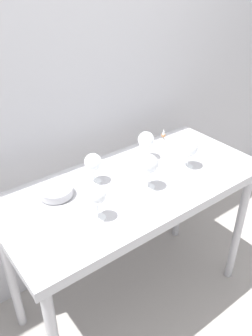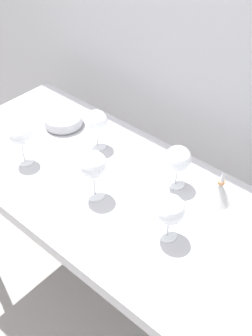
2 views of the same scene
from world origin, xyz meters
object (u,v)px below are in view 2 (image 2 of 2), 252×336
at_px(wine_glass_near_left, 20,135).
at_px(decanter_funnel, 219,192).
at_px(wine_glass_near_right, 170,210).
at_px(tasting_sheet_upper, 134,166).
at_px(tasting_bowl, 63,119).
at_px(wine_glass_near_center, 93,166).
at_px(wine_glass_far_left, 96,122).
at_px(wine_glass_far_right, 178,160).

distance_m(wine_glass_near_left, decanter_funnel, 0.74).
relative_size(wine_glass_near_right, tasting_sheet_upper, 0.66).
bearing_deg(tasting_bowl, wine_glass_near_right, -15.58).
relative_size(tasting_sheet_upper, tasting_bowl, 1.52).
bearing_deg(wine_glass_near_center, decanter_funnel, 37.38).
height_order(wine_glass_far_left, tasting_sheet_upper, wine_glass_far_left).
xyz_separation_m(wine_glass_near_right, wine_glass_near_center, (-0.30, -0.02, 0.02)).
bearing_deg(tasting_bowl, wine_glass_far_left, -2.70).
bearing_deg(tasting_bowl, wine_glass_far_right, 1.58).
height_order(wine_glass_near_center, tasting_sheet_upper, wine_glass_near_center).
distance_m(wine_glass_far_right, tasting_bowl, 0.58).
height_order(wine_glass_far_left, decanter_funnel, wine_glass_far_left).
bearing_deg(decanter_funnel, wine_glass_far_left, -174.10).
relative_size(wine_glass_near_right, wine_glass_near_left, 0.99).
bearing_deg(wine_glass_near_left, wine_glass_near_right, 6.10).
bearing_deg(wine_glass_near_center, wine_glass_near_left, -171.76).
distance_m(wine_glass_far_right, decanter_funnel, 0.18).
relative_size(wine_glass_far_left, decanter_funnel, 1.25).
bearing_deg(wine_glass_near_right, wine_glass_far_left, 159.27).
relative_size(tasting_sheet_upper, decanter_funnel, 1.92).
distance_m(tasting_sheet_upper, decanter_funnel, 0.34).
bearing_deg(wine_glass_far_right, wine_glass_near_right, -59.87).
height_order(wine_glass_near_right, decanter_funnel, wine_glass_near_right).
bearing_deg(wine_glass_far_left, wine_glass_near_center, -47.56).
xyz_separation_m(wine_glass_far_right, wine_glass_far_left, (-0.36, -0.03, -0.00)).
height_order(wine_glass_near_center, wine_glass_far_left, wine_glass_near_center).
distance_m(wine_glass_near_left, tasting_bowl, 0.29).
bearing_deg(wine_glass_far_left, tasting_sheet_upper, 0.13).
distance_m(tasting_sheet_upper, tasting_bowl, 0.40).
xyz_separation_m(wine_glass_near_center, wine_glass_near_left, (-0.33, -0.05, -0.01)).
relative_size(wine_glass_near_right, wine_glass_near_center, 0.90).
bearing_deg(decanter_funnel, wine_glass_near_right, -98.88).
distance_m(wine_glass_near_center, wine_glass_far_left, 0.28).
height_order(wine_glass_far_right, wine_glass_near_center, wine_glass_near_center).
height_order(wine_glass_near_left, decanter_funnel, wine_glass_near_left).
relative_size(wine_glass_far_right, tasting_sheet_upper, 0.65).
xyz_separation_m(wine_glass_far_left, tasting_sheet_upper, (0.19, 0.00, -0.11)).
height_order(wine_glass_far_right, wine_glass_far_left, wine_glass_far_right).
relative_size(wine_glass_near_center, tasting_sheet_upper, 0.74).
bearing_deg(wine_glass_near_right, wine_glass_far_right, 120.13).
xyz_separation_m(wine_glass_near_center, tasting_bowl, (-0.40, 0.21, -0.11)).
distance_m(wine_glass_near_right, wine_glass_near_left, 0.63).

